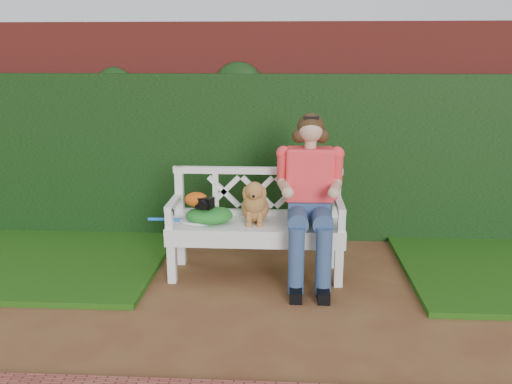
{
  "coord_description": "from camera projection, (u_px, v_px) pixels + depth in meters",
  "views": [
    {
      "loc": [
        0.04,
        -3.79,
        1.88
      ],
      "look_at": [
        -0.22,
        0.66,
        0.75
      ],
      "focal_mm": 38.0,
      "sensor_mm": 36.0,
      "label": 1
    }
  ],
  "objects": [
    {
      "name": "camera_item",
      "position": [
        205.0,
        203.0,
        4.59
      ],
      "size": [
        0.16,
        0.14,
        0.09
      ],
      "primitive_type": "cube",
      "rotation": [
        0.0,
        0.0,
        -0.34
      ],
      "color": "black",
      "rests_on": "green_bag"
    },
    {
      "name": "green_bag",
      "position": [
        209.0,
        215.0,
        4.64
      ],
      "size": [
        0.49,
        0.43,
        0.14
      ],
      "primitive_type": null,
      "rotation": [
        0.0,
        0.0,
        -0.36
      ],
      "color": "#207129",
      "rests_on": "garden_bench"
    },
    {
      "name": "baseball_glove",
      "position": [
        196.0,
        199.0,
        4.63
      ],
      "size": [
        0.24,
        0.21,
        0.13
      ],
      "primitive_type": "ellipsoid",
      "rotation": [
        0.0,
        0.0,
        -0.37
      ],
      "color": "#BC490E",
      "rests_on": "green_bag"
    },
    {
      "name": "dog",
      "position": [
        255.0,
        201.0,
        4.62
      ],
      "size": [
        0.27,
        0.35,
        0.38
      ],
      "primitive_type": null,
      "rotation": [
        0.0,
        0.0,
        0.03
      ],
      "color": "brown",
      "rests_on": "garden_bench"
    },
    {
      "name": "grass_left",
      "position": [
        28.0,
        256.0,
        5.13
      ],
      "size": [
        2.6,
        2.0,
        0.05
      ],
      "primitive_type": "cube",
      "color": "black",
      "rests_on": "ground"
    },
    {
      "name": "ground",
      "position": [
        279.0,
        308.0,
        4.14
      ],
      "size": [
        60.0,
        60.0,
        0.0
      ],
      "primitive_type": "plane",
      "color": "brown"
    },
    {
      "name": "tennis_racket",
      "position": [
        195.0,
        220.0,
        4.68
      ],
      "size": [
        0.69,
        0.42,
        0.03
      ],
      "primitive_type": null,
      "rotation": [
        0.0,
        0.0,
        0.26
      ],
      "color": "silver",
      "rests_on": "garden_bench"
    },
    {
      "name": "brick_wall",
      "position": [
        283.0,
        131.0,
        5.7
      ],
      "size": [
        10.0,
        0.3,
        2.2
      ],
      "primitive_type": "cube",
      "color": "maroon",
      "rests_on": "ground"
    },
    {
      "name": "seated_woman",
      "position": [
        309.0,
        199.0,
        4.56
      ],
      "size": [
        0.76,
        0.9,
        1.4
      ],
      "primitive_type": null,
      "rotation": [
        0.0,
        0.0,
        0.24
      ],
      "color": "#EB3F3C",
      "rests_on": "ground"
    },
    {
      "name": "ivy_hedge",
      "position": [
        283.0,
        158.0,
        5.55
      ],
      "size": [
        10.0,
        0.18,
        1.7
      ],
      "primitive_type": "cube",
      "color": "#184112",
      "rests_on": "ground"
    },
    {
      "name": "garden_bench",
      "position": [
        256.0,
        249.0,
        4.72
      ],
      "size": [
        1.59,
        0.63,
        0.48
      ],
      "primitive_type": null,
      "rotation": [
        0.0,
        0.0,
        0.02
      ],
      "color": "white",
      "rests_on": "ground"
    }
  ]
}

